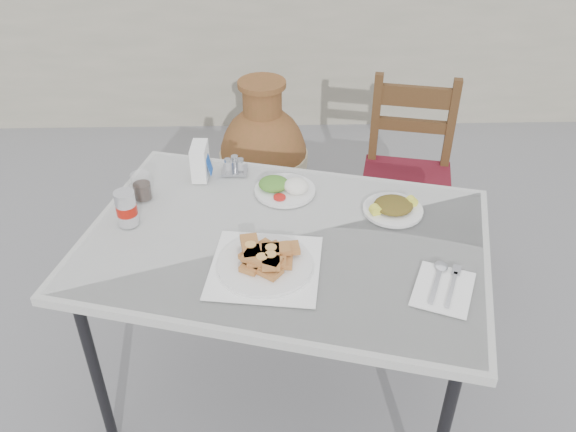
{
  "coord_description": "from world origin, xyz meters",
  "views": [
    {
      "loc": [
        -0.17,
        -1.66,
        2.06
      ],
      "look_at": [
        -0.13,
        0.01,
        0.87
      ],
      "focal_mm": 38.0,
      "sensor_mm": 36.0,
      "label": 1
    }
  ],
  "objects_px": {
    "terracotta_urn": "(264,159)",
    "pide_plate": "(265,260)",
    "soda_can": "(126,208)",
    "cafe_table": "(285,250)",
    "salad_rice_plate": "(284,187)",
    "salad_chopped_plate": "(393,207)",
    "napkin_holder": "(200,161)",
    "condiment_caddy": "(235,167)",
    "cola_glass": "(142,188)",
    "chair": "(407,177)"
  },
  "relations": [
    {
      "from": "napkin_holder",
      "to": "condiment_caddy",
      "type": "relative_size",
      "value": 1.36
    },
    {
      "from": "condiment_caddy",
      "to": "chair",
      "type": "bearing_deg",
      "value": 30.45
    },
    {
      "from": "cafe_table",
      "to": "napkin_holder",
      "type": "distance_m",
      "value": 0.52
    },
    {
      "from": "cafe_table",
      "to": "terracotta_urn",
      "type": "relative_size",
      "value": 1.83
    },
    {
      "from": "salad_rice_plate",
      "to": "salad_chopped_plate",
      "type": "xyz_separation_m",
      "value": [
        0.38,
        -0.14,
        -0.0
      ]
    },
    {
      "from": "salad_chopped_plate",
      "to": "soda_can",
      "type": "xyz_separation_m",
      "value": [
        -0.92,
        -0.05,
        0.05
      ]
    },
    {
      "from": "terracotta_urn",
      "to": "soda_can",
      "type": "bearing_deg",
      "value": -110.89
    },
    {
      "from": "cafe_table",
      "to": "salad_rice_plate",
      "type": "relative_size",
      "value": 6.71
    },
    {
      "from": "condiment_caddy",
      "to": "soda_can",
      "type": "bearing_deg",
      "value": -136.89
    },
    {
      "from": "pide_plate",
      "to": "cola_glass",
      "type": "relative_size",
      "value": 3.8
    },
    {
      "from": "pide_plate",
      "to": "salad_chopped_plate",
      "type": "relative_size",
      "value": 1.79
    },
    {
      "from": "cola_glass",
      "to": "napkin_holder",
      "type": "distance_m",
      "value": 0.25
    },
    {
      "from": "soda_can",
      "to": "terracotta_urn",
      "type": "bearing_deg",
      "value": 69.11
    },
    {
      "from": "chair",
      "to": "cola_glass",
      "type": "bearing_deg",
      "value": -138.33
    },
    {
      "from": "soda_can",
      "to": "napkin_holder",
      "type": "height_order",
      "value": "napkin_holder"
    },
    {
      "from": "pide_plate",
      "to": "condiment_caddy",
      "type": "distance_m",
      "value": 0.59
    },
    {
      "from": "pide_plate",
      "to": "soda_can",
      "type": "distance_m",
      "value": 0.53
    },
    {
      "from": "pide_plate",
      "to": "napkin_holder",
      "type": "relative_size",
      "value": 2.81
    },
    {
      "from": "terracotta_urn",
      "to": "pide_plate",
      "type": "bearing_deg",
      "value": -88.98
    },
    {
      "from": "cafe_table",
      "to": "condiment_caddy",
      "type": "bearing_deg",
      "value": 113.9
    },
    {
      "from": "pide_plate",
      "to": "cola_glass",
      "type": "xyz_separation_m",
      "value": [
        -0.45,
        0.4,
        0.01
      ]
    },
    {
      "from": "salad_chopped_plate",
      "to": "pide_plate",
      "type": "bearing_deg",
      "value": -146.76
    },
    {
      "from": "chair",
      "to": "terracotta_urn",
      "type": "bearing_deg",
      "value": 164.11
    },
    {
      "from": "soda_can",
      "to": "cafe_table",
      "type": "bearing_deg",
      "value": -9.72
    },
    {
      "from": "pide_plate",
      "to": "cola_glass",
      "type": "distance_m",
      "value": 0.6
    },
    {
      "from": "cafe_table",
      "to": "napkin_holder",
      "type": "relative_size",
      "value": 11.19
    },
    {
      "from": "pide_plate",
      "to": "salad_rice_plate",
      "type": "height_order",
      "value": "pide_plate"
    },
    {
      "from": "soda_can",
      "to": "napkin_holder",
      "type": "xyz_separation_m",
      "value": [
        0.22,
        0.3,
        0.0
      ]
    },
    {
      "from": "pide_plate",
      "to": "terracotta_urn",
      "type": "distance_m",
      "value": 1.49
    },
    {
      "from": "cafe_table",
      "to": "soda_can",
      "type": "xyz_separation_m",
      "value": [
        -0.54,
        0.09,
        0.12
      ]
    },
    {
      "from": "salad_rice_plate",
      "to": "napkin_holder",
      "type": "height_order",
      "value": "napkin_holder"
    },
    {
      "from": "soda_can",
      "to": "terracotta_urn",
      "type": "distance_m",
      "value": 1.35
    },
    {
      "from": "soda_can",
      "to": "condiment_caddy",
      "type": "height_order",
      "value": "soda_can"
    },
    {
      "from": "cafe_table",
      "to": "cola_glass",
      "type": "distance_m",
      "value": 0.58
    },
    {
      "from": "cafe_table",
      "to": "pide_plate",
      "type": "height_order",
      "value": "pide_plate"
    },
    {
      "from": "terracotta_urn",
      "to": "cola_glass",
      "type": "bearing_deg",
      "value": -112.7
    },
    {
      "from": "napkin_holder",
      "to": "condiment_caddy",
      "type": "bearing_deg",
      "value": 14.28
    },
    {
      "from": "salad_chopped_plate",
      "to": "soda_can",
      "type": "distance_m",
      "value": 0.93
    },
    {
      "from": "cafe_table",
      "to": "salad_chopped_plate",
      "type": "distance_m",
      "value": 0.42
    },
    {
      "from": "salad_chopped_plate",
      "to": "condiment_caddy",
      "type": "height_order",
      "value": "condiment_caddy"
    },
    {
      "from": "cafe_table",
      "to": "terracotta_urn",
      "type": "bearing_deg",
      "value": 94.05
    },
    {
      "from": "salad_chopped_plate",
      "to": "cafe_table",
      "type": "bearing_deg",
      "value": -159.97
    },
    {
      "from": "napkin_holder",
      "to": "salad_chopped_plate",
      "type": "bearing_deg",
      "value": -17.2
    },
    {
      "from": "cola_glass",
      "to": "napkin_holder",
      "type": "xyz_separation_m",
      "value": [
        0.2,
        0.14,
        0.02
      ]
    },
    {
      "from": "cola_glass",
      "to": "condiment_caddy",
      "type": "relative_size",
      "value": 1.0
    },
    {
      "from": "cafe_table",
      "to": "condiment_caddy",
      "type": "height_order",
      "value": "condiment_caddy"
    },
    {
      "from": "salad_rice_plate",
      "to": "condiment_caddy",
      "type": "bearing_deg",
      "value": 143.18
    },
    {
      "from": "cafe_table",
      "to": "pide_plate",
      "type": "xyz_separation_m",
      "value": [
        -0.06,
        -0.15,
        0.09
      ]
    },
    {
      "from": "cafe_table",
      "to": "napkin_holder",
      "type": "xyz_separation_m",
      "value": [
        -0.31,
        0.39,
        0.13
      ]
    },
    {
      "from": "cafe_table",
      "to": "soda_can",
      "type": "height_order",
      "value": "soda_can"
    }
  ]
}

